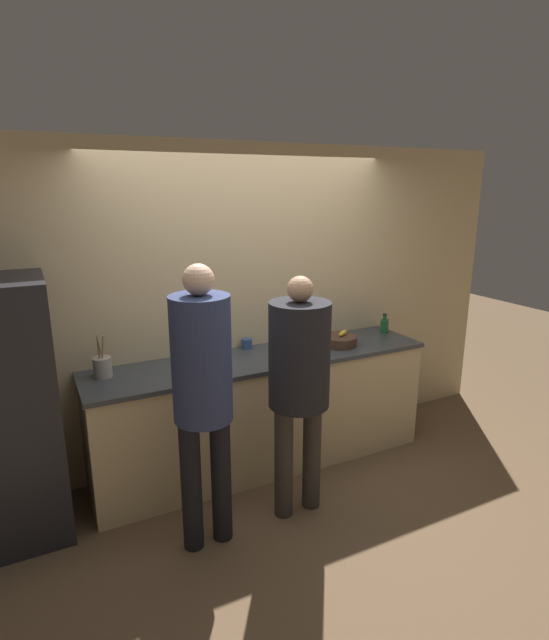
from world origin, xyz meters
The scene contains 12 objects.
ground_plane centered at (0.00, 0.00, 0.00)m, with size 14.00×14.00×0.00m, color brown.
wall_back centered at (0.00, 0.69, 1.30)m, with size 5.20×0.06×2.60m.
counter centered at (0.00, 0.37, 0.47)m, with size 2.79×0.67×0.95m.
refrigerator centered at (-1.82, 0.33, 0.86)m, with size 0.61×0.71×1.73m.
person_left centered at (-0.74, -0.36, 1.11)m, with size 0.36×0.36×1.84m.
person_center centered at (-0.05, -0.33, 1.06)m, with size 0.41×0.41×1.71m.
fruit_bowl centered at (0.70, 0.32, 0.99)m, with size 0.30×0.30×0.12m.
utensil_crock centered at (-1.21, 0.47, 1.02)m, with size 0.13×0.13×0.31m.
bottle_amber centered at (-0.54, 0.43, 1.02)m, with size 0.08×0.08×0.17m.
bottle_green centered at (1.29, 0.45, 1.02)m, with size 0.08×0.08×0.18m.
bottle_clear centered at (0.19, 0.35, 1.05)m, with size 0.06×0.06×0.25m.
cup_blue centered at (-0.03, 0.61, 0.99)m, with size 0.09×0.09×0.08m.
Camera 1 is at (-1.61, -3.05, 2.26)m, focal length 28.00 mm.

